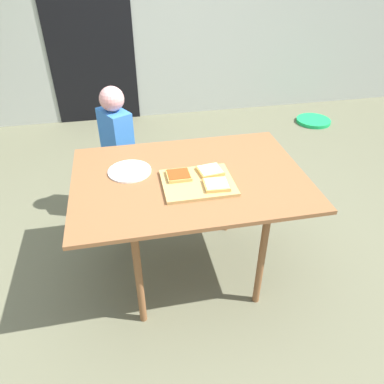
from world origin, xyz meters
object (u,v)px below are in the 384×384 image
(pizza_slice_near_right, at_px, (216,185))
(plate_white_left, at_px, (130,171))
(cutting_board, at_px, (198,183))
(pizza_slice_far_left, at_px, (179,175))
(dining_table, at_px, (190,186))
(pizza_slice_far_right, at_px, (210,171))
(child_left, at_px, (118,147))
(garden_hose_coil, at_px, (313,121))

(pizza_slice_near_right, bearing_deg, plate_white_left, 148.75)
(cutting_board, height_order, pizza_slice_far_left, pizza_slice_far_left)
(dining_table, height_order, pizza_slice_far_left, pizza_slice_far_left)
(pizza_slice_far_right, bearing_deg, cutting_board, -137.99)
(cutting_board, distance_m, child_left, 0.89)
(garden_hose_coil, bearing_deg, pizza_slice_far_right, -131.42)
(cutting_board, xyz_separation_m, child_left, (-0.40, 0.78, -0.15))
(cutting_board, xyz_separation_m, pizza_slice_far_left, (-0.09, 0.06, 0.02))
(pizza_slice_far_right, bearing_deg, child_left, 124.45)
(dining_table, xyz_separation_m, plate_white_left, (-0.31, 0.11, 0.07))
(plate_white_left, bearing_deg, pizza_slice_far_right, -15.43)
(cutting_board, relative_size, pizza_slice_far_left, 2.91)
(plate_white_left, bearing_deg, pizza_slice_far_left, -27.55)
(plate_white_left, distance_m, child_left, 0.61)
(plate_white_left, relative_size, child_left, 0.24)
(cutting_board, height_order, pizza_slice_far_right, pizza_slice_far_right)
(plate_white_left, xyz_separation_m, garden_hose_coil, (2.15, 1.84, -0.68))
(cutting_board, xyz_separation_m, plate_white_left, (-0.34, 0.19, -0.00))
(child_left, bearing_deg, garden_hose_coil, 29.59)
(pizza_slice_near_right, height_order, child_left, child_left)
(child_left, distance_m, garden_hose_coil, 2.59)
(pizza_slice_near_right, distance_m, garden_hose_coil, 2.80)
(pizza_slice_far_right, distance_m, plate_white_left, 0.44)
(pizza_slice_far_left, bearing_deg, child_left, 113.33)
(pizza_slice_near_right, xyz_separation_m, plate_white_left, (-0.42, 0.26, -0.02))
(garden_hose_coil, bearing_deg, dining_table, -133.30)
(pizza_slice_far_right, xyz_separation_m, plate_white_left, (-0.42, 0.12, -0.02))
(dining_table, relative_size, pizza_slice_near_right, 9.46)
(pizza_slice_far_right, distance_m, pizza_slice_far_left, 0.17)
(pizza_slice_near_right, distance_m, plate_white_left, 0.49)
(pizza_slice_near_right, relative_size, garden_hose_coil, 0.34)
(dining_table, distance_m, plate_white_left, 0.34)
(cutting_board, xyz_separation_m, pizza_slice_near_right, (0.08, -0.06, 0.02))
(child_left, height_order, garden_hose_coil, child_left)
(cutting_board, height_order, garden_hose_coil, cutting_board)
(child_left, bearing_deg, cutting_board, -62.88)
(plate_white_left, bearing_deg, dining_table, -19.33)
(plate_white_left, bearing_deg, pizza_slice_near_right, -31.25)
(cutting_board, relative_size, pizza_slice_far_right, 2.62)
(cutting_board, xyz_separation_m, pizza_slice_far_right, (0.08, 0.08, 0.02))
(pizza_slice_far_right, relative_size, child_left, 0.14)
(pizza_slice_far_right, height_order, pizza_slice_near_right, same)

